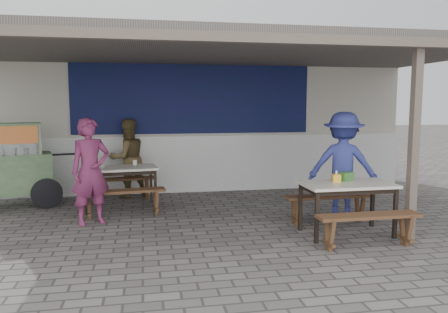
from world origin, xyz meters
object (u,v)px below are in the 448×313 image
Objects in this scene: vendor_cart at (11,162)px; tissue_box at (336,178)px; bench_left_wall at (118,184)px; bench_right_wall at (328,202)px; table_right at (347,189)px; condiment_jar at (135,162)px; patron_right_table at (343,165)px; bench_left_street at (123,197)px; condiment_bowl at (101,166)px; bench_right_street at (368,223)px; donation_box at (346,176)px; patron_wall_side at (128,158)px; patron_street_side at (91,171)px; table_left at (120,171)px.

tissue_box is (5.08, -2.54, -0.03)m from vendor_cart.
bench_left_wall is 1.02× the size of bench_right_wall.
bench_right_wall is at bearing 90.00° from table_right.
patron_right_table is at bearing -24.46° from condiment_jar.
condiment_jar reaches higher than bench_left_street.
bench_left_wall is 0.78m from condiment_bowl.
vendor_cart is (-5.19, 2.65, 0.16)m from table_right.
bench_right_street is 7.11× the size of donation_box.
tissue_box is at bearing -39.48° from condiment_jar.
table_right is (3.20, -1.61, 0.34)m from bench_left_street.
bench_right_wall is (3.19, -0.99, -0.00)m from bench_left_street.
tissue_box is (-0.12, 0.11, 0.14)m from table_right.
condiment_jar is (0.33, -0.35, 0.46)m from bench_left_wall.
table_right is at bearing 111.27° from patron_wall_side.
condiment_jar is at bearing 38.45° from patron_street_side.
donation_box reaches higher than tissue_box.
condiment_bowl is at bearing 115.38° from bench_left_street.
tissue_box is 0.19m from donation_box.
patron_street_side reaches higher than condiment_jar.
bench_right_street is at bearing -47.64° from table_left.
bench_left_street is 3.59m from table_right.
patron_wall_side is at bearing 140.40° from bench_right_wall.
table_right is 0.71× the size of vendor_cart.
bench_right_street is 0.88m from tissue_box.
condiment_bowl is at bearing -120.88° from bench_left_wall.
vendor_cart is 1.09× the size of patron_street_side.
bench_left_street is 1.01m from condiment_jar.
patron_right_table reaches higher than donation_box.
table_right is at bearing -33.34° from bench_left_street.
patron_wall_side is 9.52× the size of condiment_bowl.
vendor_cart reaches higher than donation_box.
bench_left_street is (0.07, -0.62, -0.33)m from table_left.
bench_left_wall is at bearing 90.00° from table_left.
patron_right_table is 3.73m from condiment_jar.
donation_box is at bearing -29.62° from condiment_bowl.
vendor_cart is at bearing -8.34° from patron_wall_side.
donation_box reaches higher than bench_left_wall.
vendor_cart is at bearing 152.60° from table_right.
bench_left_street and bench_right_street have the same top height.
bench_left_street is 16.57× the size of condiment_jar.
tissue_box is (-0.50, -0.84, -0.06)m from patron_right_table.
table_right is 15.04× the size of condiment_jar.
bench_right_wall is at bearing 98.99° from donation_box.
bench_right_street is at bearing -90.00° from table_right.
tissue_box is (-0.12, 0.73, 0.47)m from bench_right_street.
tissue_box is (3.08, -1.50, 0.47)m from bench_left_street.
bench_left_wall is (-0.07, 0.62, -0.33)m from table_left.
patron_right_table is at bearing -18.17° from condiment_bowl.
patron_street_side reaches higher than patron_wall_side.
table_left is 3.95m from table_right.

